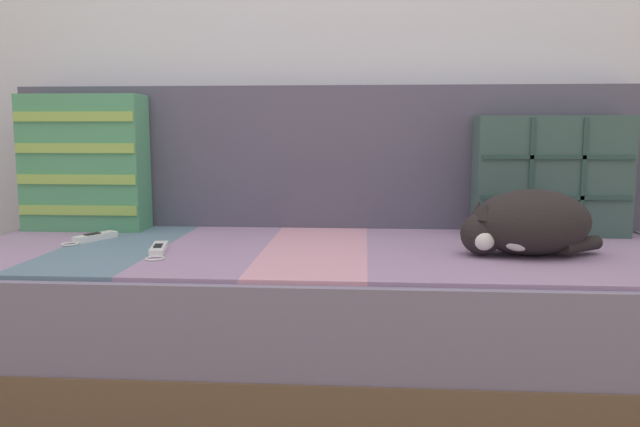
{
  "coord_description": "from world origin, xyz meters",
  "views": [
    {
      "loc": [
        0.13,
        -1.6,
        0.73
      ],
      "look_at": [
        0.01,
        0.02,
        0.51
      ],
      "focal_mm": 35.0,
      "sensor_mm": 36.0,
      "label": 1
    }
  ],
  "objects_px": {
    "throw_pillow_striped": "(85,163)",
    "sleeping_cat": "(526,224)",
    "game_remote_far": "(93,237)",
    "game_remote_near": "(158,250)",
    "couch": "(317,318)",
    "throw_pillow_quilted": "(550,176)"
  },
  "relations": [
    {
      "from": "couch",
      "to": "throw_pillow_quilted",
      "type": "distance_m",
      "value": 0.83
    },
    {
      "from": "throw_pillow_quilted",
      "to": "game_remote_far",
      "type": "xyz_separation_m",
      "value": [
        -1.35,
        -0.2,
        -0.17
      ]
    },
    {
      "from": "game_remote_near",
      "to": "game_remote_far",
      "type": "bearing_deg",
      "value": 146.32
    },
    {
      "from": "couch",
      "to": "throw_pillow_striped",
      "type": "distance_m",
      "value": 0.9
    },
    {
      "from": "game_remote_far",
      "to": "game_remote_near",
      "type": "bearing_deg",
      "value": -33.68
    },
    {
      "from": "couch",
      "to": "sleeping_cat",
      "type": "xyz_separation_m",
      "value": [
        0.54,
        -0.1,
        0.29
      ]
    },
    {
      "from": "throw_pillow_quilted",
      "to": "game_remote_far",
      "type": "distance_m",
      "value": 1.37
    },
    {
      "from": "throw_pillow_striped",
      "to": "sleeping_cat",
      "type": "distance_m",
      "value": 1.35
    },
    {
      "from": "couch",
      "to": "game_remote_far",
      "type": "relative_size",
      "value": 11.11
    },
    {
      "from": "throw_pillow_striped",
      "to": "game_remote_near",
      "type": "xyz_separation_m",
      "value": [
        0.36,
        -0.37,
        -0.21
      ]
    },
    {
      "from": "throw_pillow_striped",
      "to": "game_remote_far",
      "type": "bearing_deg",
      "value": -61.98
    },
    {
      "from": "throw_pillow_quilted",
      "to": "sleeping_cat",
      "type": "relative_size",
      "value": 1.23
    },
    {
      "from": "throw_pillow_striped",
      "to": "sleeping_cat",
      "type": "relative_size",
      "value": 1.16
    },
    {
      "from": "throw_pillow_striped",
      "to": "sleeping_cat",
      "type": "xyz_separation_m",
      "value": [
        1.31,
        -0.33,
        -0.13
      ]
    },
    {
      "from": "throw_pillow_striped",
      "to": "sleeping_cat",
      "type": "bearing_deg",
      "value": -14.11
    },
    {
      "from": "throw_pillow_quilted",
      "to": "game_remote_far",
      "type": "relative_size",
      "value": 2.43
    },
    {
      "from": "game_remote_near",
      "to": "throw_pillow_striped",
      "type": "bearing_deg",
      "value": 134.12
    },
    {
      "from": "couch",
      "to": "game_remote_near",
      "type": "distance_m",
      "value": 0.48
    },
    {
      "from": "sleeping_cat",
      "to": "game_remote_far",
      "type": "height_order",
      "value": "sleeping_cat"
    },
    {
      "from": "throw_pillow_quilted",
      "to": "game_remote_near",
      "type": "distance_m",
      "value": 1.17
    },
    {
      "from": "couch",
      "to": "game_remote_near",
      "type": "height_order",
      "value": "game_remote_near"
    },
    {
      "from": "game_remote_near",
      "to": "sleeping_cat",
      "type": "bearing_deg",
      "value": 2.41
    }
  ]
}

